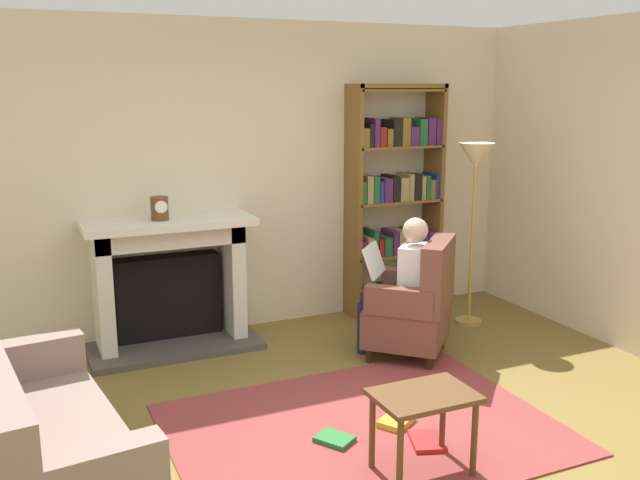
% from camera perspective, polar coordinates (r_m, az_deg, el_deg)
% --- Properties ---
extents(ground, '(14.00, 14.00, 0.00)m').
position_cam_1_polar(ground, '(4.40, 5.45, -16.78)').
color(ground, brown).
extents(back_wall, '(5.60, 0.10, 2.70)m').
position_cam_1_polar(back_wall, '(6.23, -5.96, 5.07)').
color(back_wall, beige).
rests_on(back_wall, ground).
extents(side_wall_right, '(0.10, 5.20, 2.70)m').
position_cam_1_polar(side_wall_right, '(6.52, 20.78, 4.66)').
color(side_wall_right, beige).
rests_on(side_wall_right, ground).
extents(area_rug, '(2.40, 1.80, 0.01)m').
position_cam_1_polar(area_rug, '(4.63, 3.56, -15.10)').
color(area_rug, brown).
rests_on(area_rug, ground).
extents(fireplace, '(1.39, 0.64, 1.10)m').
position_cam_1_polar(fireplace, '(5.95, -12.20, -3.07)').
color(fireplace, '#4C4742').
rests_on(fireplace, ground).
extents(mantel_clock, '(0.14, 0.14, 0.19)m').
position_cam_1_polar(mantel_clock, '(5.71, -12.93, 2.53)').
color(mantel_clock, brown).
rests_on(mantel_clock, fireplace).
extents(bookshelf, '(0.91, 0.32, 2.16)m').
position_cam_1_polar(bookshelf, '(6.65, 6.19, 3.02)').
color(bookshelf, brown).
rests_on(bookshelf, ground).
extents(armchair_reading, '(0.89, 0.89, 0.97)m').
position_cam_1_polar(armchair_reading, '(5.67, 7.77, -5.33)').
color(armchair_reading, '#331E14').
rests_on(armchair_reading, ground).
extents(seated_reader, '(0.58, 0.58, 1.14)m').
position_cam_1_polar(seated_reader, '(5.64, 6.66, -3.31)').
color(seated_reader, white).
rests_on(seated_reader, ground).
extents(sofa_floral, '(0.93, 1.78, 0.85)m').
position_cam_1_polar(sofa_floral, '(4.05, -21.88, -15.35)').
color(sofa_floral, gray).
rests_on(sofa_floral, ground).
extents(side_table, '(0.56, 0.39, 0.49)m').
position_cam_1_polar(side_table, '(4.03, 8.44, -13.26)').
color(side_table, brown).
rests_on(side_table, ground).
extents(scattered_books, '(0.77, 0.58, 0.04)m').
position_cam_1_polar(scattered_books, '(4.55, 5.66, -15.33)').
color(scattered_books, red).
rests_on(scattered_books, area_rug).
extents(floor_lamp, '(0.32, 0.32, 1.66)m').
position_cam_1_polar(floor_lamp, '(6.35, 12.54, 5.45)').
color(floor_lamp, '#B7933F').
rests_on(floor_lamp, ground).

